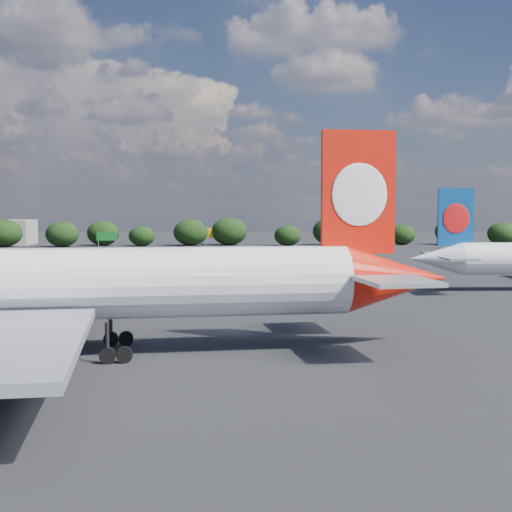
{
  "coord_description": "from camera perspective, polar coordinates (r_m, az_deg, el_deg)",
  "views": [
    {
      "loc": [
        12.13,
        -42.9,
        11.69
      ],
      "look_at": [
        16.0,
        12.0,
        8.0
      ],
      "focal_mm": 50.0,
      "sensor_mm": 36.0,
      "label": 1
    }
  ],
  "objects": [
    {
      "name": "horizon_treeline",
      "position": [
        223.31,
        -4.87,
        1.83
      ],
      "size": [
        207.21,
        15.68,
        8.87
      ],
      "color": "black",
      "rests_on": "ground"
    },
    {
      "name": "qantas_airliner",
      "position": [
        57.93,
        -12.06,
        -2.35
      ],
      "size": [
        55.75,
        53.06,
        18.18
      ],
      "color": "white",
      "rests_on": "ground"
    },
    {
      "name": "highway_sign",
      "position": [
        221.13,
        -11.87,
        1.54
      ],
      "size": [
        6.0,
        0.3,
        4.5
      ],
      "color": "#13621E",
      "rests_on": "ground"
    },
    {
      "name": "billboard_yellow",
      "position": [
        225.03,
        -4.07,
        1.84
      ],
      "size": [
        5.0,
        0.3,
        5.5
      ],
      "color": "gold",
      "rests_on": "ground"
    },
    {
      "name": "ground",
      "position": [
        104.27,
        -10.7,
        -2.67
      ],
      "size": [
        500.0,
        500.0,
        0.0
      ],
      "primitive_type": "plane",
      "color": "black",
      "rests_on": "ground"
    }
  ]
}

